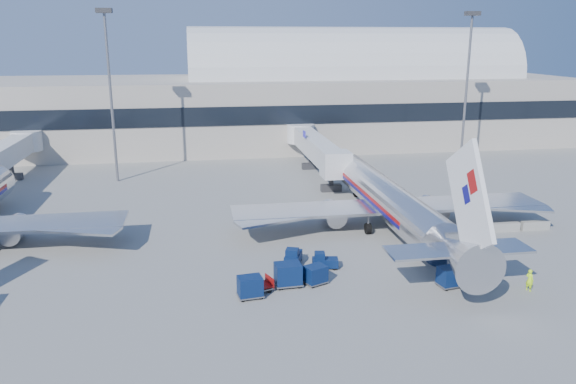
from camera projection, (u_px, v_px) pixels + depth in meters
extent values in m
plane|color=gray|center=(301.00, 251.00, 51.42)|extent=(260.00, 260.00, 0.00)
cube|color=#B2AA9E|center=(105.00, 114.00, 99.29)|extent=(170.00, 28.00, 12.00)
cube|color=black|center=(91.00, 119.00, 85.74)|extent=(170.00, 0.40, 3.00)
cylinder|color=silver|center=(352.00, 77.00, 104.74)|extent=(60.00, 18.00, 18.00)
cylinder|color=silver|center=(386.00, 198.00, 57.94)|extent=(3.80, 28.00, 3.80)
sphere|color=silver|center=(350.00, 168.00, 71.27)|extent=(3.72, 3.72, 3.72)
cone|color=silver|center=(461.00, 254.00, 41.64)|extent=(3.80, 6.00, 3.80)
cube|color=#A70C0D|center=(383.00, 193.00, 58.83)|extent=(3.85, 20.16, 0.32)
cube|color=#0E0C6C|center=(383.00, 197.00, 58.92)|extent=(3.85, 20.16, 0.32)
cube|color=white|center=(469.00, 199.00, 40.02)|extent=(0.35, 7.79, 8.74)
cube|color=silver|center=(458.00, 249.00, 42.07)|extent=(11.00, 3.00, 0.18)
cube|color=silver|center=(389.00, 206.00, 57.15)|extent=(32.00, 5.00, 0.28)
cylinder|color=#B7B7BC|center=(333.00, 213.00, 57.96)|extent=(2.10, 3.80, 2.10)
cylinder|color=#B7B7BC|center=(433.00, 208.00, 59.68)|extent=(2.10, 3.80, 2.10)
cylinder|color=black|center=(356.00, 193.00, 69.06)|extent=(0.40, 0.90, 0.90)
cylinder|color=#B7B7BC|center=(14.00, 229.00, 53.13)|extent=(2.10, 3.80, 2.10)
cube|color=silver|center=(315.00, 146.00, 80.14)|extent=(2.70, 24.00, 2.70)
cube|color=silver|center=(336.00, 164.00, 68.52)|extent=(3.40, 3.20, 3.20)
cylinder|color=silver|center=(300.00, 134.00, 91.09)|extent=(4.40, 4.40, 3.00)
cube|color=#2D2D30|center=(331.00, 178.00, 71.19)|extent=(0.50, 0.50, 3.00)
cube|color=#2D2D30|center=(331.00, 188.00, 71.54)|extent=(2.60, 1.00, 0.90)
cube|color=#2D2D30|center=(311.00, 157.00, 83.57)|extent=(0.50, 0.50, 3.00)
cube|color=#2D2D30|center=(311.00, 166.00, 83.92)|extent=(2.60, 1.00, 0.90)
cube|color=#1D1B95|center=(304.00, 134.00, 79.41)|extent=(0.12, 1.40, 0.90)
cube|color=silver|center=(2.00, 156.00, 73.58)|extent=(2.70, 24.00, 2.70)
cylinder|color=silver|center=(27.00, 141.00, 84.53)|extent=(4.40, 4.40, 3.00)
cube|color=#2D2D30|center=(11.00, 167.00, 77.01)|extent=(0.50, 0.50, 3.00)
cube|color=#2D2D30|center=(13.00, 177.00, 77.37)|extent=(2.60, 1.00, 0.90)
cylinder|color=slate|center=(111.00, 100.00, 73.99)|extent=(0.36, 0.36, 22.00)
cube|color=#2D2D30|center=(104.00, 10.00, 71.04)|extent=(2.00, 1.20, 0.60)
cylinder|color=slate|center=(466.00, 94.00, 81.80)|extent=(0.36, 0.36, 22.00)
cube|color=#2D2D30|center=(473.00, 13.00, 78.84)|extent=(2.00, 1.20, 0.60)
cube|color=#9E9E96|center=(475.00, 229.00, 56.02)|extent=(3.00, 0.55, 0.90)
cube|color=#9E9E96|center=(505.00, 227.00, 56.54)|extent=(3.00, 0.55, 0.90)
cube|color=#9E9E96|center=(535.00, 225.00, 57.05)|extent=(3.00, 0.55, 0.90)
cube|color=#091B44|center=(325.00, 262.00, 47.39)|extent=(2.29, 1.39, 0.70)
cube|color=#091B44|center=(320.00, 256.00, 47.24)|extent=(0.98, 1.05, 0.66)
cylinder|color=black|center=(334.00, 263.00, 47.87)|extent=(0.55, 0.28, 0.52)
cube|color=#091B44|center=(438.00, 248.00, 50.31)|extent=(2.63, 2.73, 0.83)
cube|color=#091B44|center=(433.00, 240.00, 50.47)|extent=(1.48, 1.47, 0.77)
cylinder|color=black|center=(450.00, 252.00, 50.23)|extent=(0.59, 0.62, 0.62)
cube|color=#091B44|center=(293.00, 258.00, 48.26)|extent=(1.96, 2.68, 0.79)
cube|color=#091B44|center=(292.00, 253.00, 47.60)|extent=(1.31, 1.25, 0.73)
cylinder|color=black|center=(290.00, 257.00, 49.22)|extent=(0.42, 0.63, 0.59)
cube|color=#091B44|center=(316.00, 274.00, 44.22)|extent=(2.01, 1.83, 1.31)
cube|color=slate|center=(315.00, 282.00, 44.39)|extent=(2.11, 1.91, 0.09)
cylinder|color=black|center=(318.00, 278.00, 45.14)|extent=(0.39, 0.28, 0.36)
cube|color=#091B44|center=(288.00, 274.00, 43.79)|extent=(2.09, 1.68, 1.61)
cube|color=slate|center=(288.00, 283.00, 44.00)|extent=(2.21, 1.74, 0.11)
cylinder|color=black|center=(296.00, 279.00, 44.75)|extent=(0.45, 0.21, 0.44)
cube|color=#091B44|center=(250.00, 286.00, 41.86)|extent=(1.94, 1.61, 1.43)
cube|color=slate|center=(250.00, 295.00, 42.04)|extent=(2.05, 1.67, 0.10)
cylinder|color=black|center=(257.00, 291.00, 42.74)|extent=(0.41, 0.21, 0.39)
cube|color=#091B44|center=(450.00, 276.00, 43.69)|extent=(1.96, 1.65, 1.40)
cube|color=slate|center=(450.00, 284.00, 43.88)|extent=(2.06, 1.71, 0.10)
cylinder|color=black|center=(453.00, 281.00, 44.59)|extent=(0.41, 0.22, 0.39)
cube|color=#091B44|center=(470.00, 259.00, 47.36)|extent=(1.70, 1.39, 1.28)
cube|color=slate|center=(470.00, 266.00, 47.52)|extent=(1.79, 1.44, 0.09)
cylinder|color=black|center=(473.00, 263.00, 48.14)|extent=(0.36, 0.18, 0.35)
cube|color=slate|center=(259.00, 288.00, 42.93)|extent=(2.37, 2.00, 0.11)
cube|color=maroon|center=(258.00, 286.00, 42.88)|extent=(2.39, 2.05, 0.07)
cylinder|color=black|center=(263.00, 286.00, 43.70)|extent=(0.39, 0.27, 0.37)
imported|color=#AAE518|center=(530.00, 280.00, 43.03)|extent=(0.63, 0.75, 1.76)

